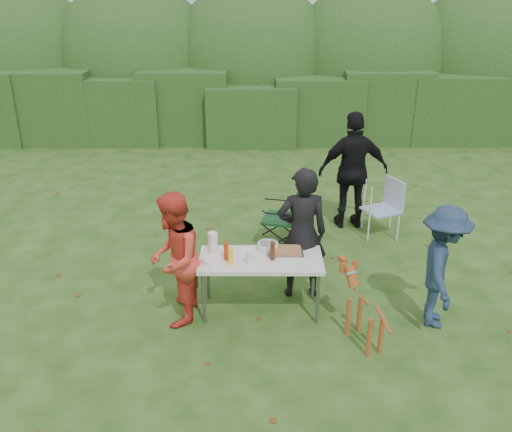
{
  "coord_description": "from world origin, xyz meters",
  "views": [
    {
      "loc": [
        0.18,
        -5.74,
        3.82
      ],
      "look_at": [
        0.15,
        0.77,
        1.0
      ],
      "focal_mm": 38.0,
      "sensor_mm": 36.0,
      "label": 1
    }
  ],
  "objects_px": {
    "folding_table": "(261,262)",
    "person_black_puffy": "(353,171)",
    "paper_towel_roll": "(213,242)",
    "person_cook": "(302,234)",
    "lawn_chair": "(381,208)",
    "ketchup_bottle": "(226,251)",
    "beer_bottle": "(273,251)",
    "mustard_bottle": "(231,257)",
    "camping_chair": "(282,215)",
    "child": "(442,267)",
    "dog": "(365,312)",
    "person_red_jacket": "(174,260)"
  },
  "relations": [
    {
      "from": "child",
      "to": "paper_towel_roll",
      "type": "bearing_deg",
      "value": 93.77
    },
    {
      "from": "person_black_puffy",
      "to": "dog",
      "type": "relative_size",
      "value": 2.23
    },
    {
      "from": "camping_chair",
      "to": "ketchup_bottle",
      "type": "bearing_deg",
      "value": 81.83
    },
    {
      "from": "child",
      "to": "camping_chair",
      "type": "distance_m",
      "value": 2.77
    },
    {
      "from": "lawn_chair",
      "to": "mustard_bottle",
      "type": "relative_size",
      "value": 4.68
    },
    {
      "from": "ketchup_bottle",
      "to": "child",
      "type": "bearing_deg",
      "value": -4.94
    },
    {
      "from": "person_black_puffy",
      "to": "beer_bottle",
      "type": "height_order",
      "value": "person_black_puffy"
    },
    {
      "from": "mustard_bottle",
      "to": "dog",
      "type": "bearing_deg",
      "value": -18.91
    },
    {
      "from": "dog",
      "to": "camping_chair",
      "type": "xyz_separation_m",
      "value": [
        -0.84,
        2.53,
        0.1
      ]
    },
    {
      "from": "child",
      "to": "dog",
      "type": "relative_size",
      "value": 1.73
    },
    {
      "from": "child",
      "to": "dog",
      "type": "xyz_separation_m",
      "value": [
        -0.94,
        -0.42,
        -0.34
      ]
    },
    {
      "from": "dog",
      "to": "person_red_jacket",
      "type": "bearing_deg",
      "value": 54.99
    },
    {
      "from": "dog",
      "to": "mustard_bottle",
      "type": "xyz_separation_m",
      "value": [
        -1.53,
        0.52,
        0.42
      ]
    },
    {
      "from": "person_red_jacket",
      "to": "camping_chair",
      "type": "xyz_separation_m",
      "value": [
        1.35,
        2.04,
        -0.31
      ]
    },
    {
      "from": "dog",
      "to": "lawn_chair",
      "type": "distance_m",
      "value": 3.04
    },
    {
      "from": "camping_chair",
      "to": "person_cook",
      "type": "bearing_deg",
      "value": 111.05
    },
    {
      "from": "person_cook",
      "to": "lawn_chair",
      "type": "xyz_separation_m",
      "value": [
        1.43,
        1.87,
        -0.41
      ]
    },
    {
      "from": "paper_towel_roll",
      "to": "ketchup_bottle",
      "type": "bearing_deg",
      "value": -49.15
    },
    {
      "from": "folding_table",
      "to": "paper_towel_roll",
      "type": "distance_m",
      "value": 0.64
    },
    {
      "from": "person_cook",
      "to": "mustard_bottle",
      "type": "bearing_deg",
      "value": 27.91
    },
    {
      "from": "person_cook",
      "to": "beer_bottle",
      "type": "distance_m",
      "value": 0.58
    },
    {
      "from": "person_black_puffy",
      "to": "paper_towel_roll",
      "type": "distance_m",
      "value": 3.23
    },
    {
      "from": "person_black_puffy",
      "to": "ketchup_bottle",
      "type": "xyz_separation_m",
      "value": [
        -1.94,
        -2.64,
        -0.13
      ]
    },
    {
      "from": "dog",
      "to": "beer_bottle",
      "type": "height_order",
      "value": "beer_bottle"
    },
    {
      "from": "person_red_jacket",
      "to": "ketchup_bottle",
      "type": "height_order",
      "value": "person_red_jacket"
    },
    {
      "from": "person_red_jacket",
      "to": "ketchup_bottle",
      "type": "xyz_separation_m",
      "value": [
        0.6,
        0.16,
        0.03
      ]
    },
    {
      "from": "folding_table",
      "to": "camping_chair",
      "type": "xyz_separation_m",
      "value": [
        0.33,
        1.85,
        -0.17
      ]
    },
    {
      "from": "folding_table",
      "to": "camping_chair",
      "type": "height_order",
      "value": "camping_chair"
    },
    {
      "from": "lawn_chair",
      "to": "paper_towel_roll",
      "type": "bearing_deg",
      "value": 14.25
    },
    {
      "from": "dog",
      "to": "camping_chair",
      "type": "distance_m",
      "value": 2.66
    },
    {
      "from": "folding_table",
      "to": "person_cook",
      "type": "xyz_separation_m",
      "value": [
        0.52,
        0.39,
        0.2
      ]
    },
    {
      "from": "dog",
      "to": "camping_chair",
      "type": "bearing_deg",
      "value": -4.21
    },
    {
      "from": "lawn_chair",
      "to": "person_black_puffy",
      "type": "bearing_deg",
      "value": -63.14
    },
    {
      "from": "mustard_bottle",
      "to": "beer_bottle",
      "type": "xyz_separation_m",
      "value": [
        0.5,
        0.12,
        0.02
      ]
    },
    {
      "from": "person_cook",
      "to": "ketchup_bottle",
      "type": "xyz_separation_m",
      "value": [
        -0.94,
        -0.43,
        -0.03
      ]
    },
    {
      "from": "person_cook",
      "to": "mustard_bottle",
      "type": "distance_m",
      "value": 1.04
    },
    {
      "from": "folding_table",
      "to": "paper_towel_roll",
      "type": "bearing_deg",
      "value": 164.3
    },
    {
      "from": "lawn_chair",
      "to": "folding_table",
      "type": "bearing_deg",
      "value": 23.98
    },
    {
      "from": "beer_bottle",
      "to": "mustard_bottle",
      "type": "bearing_deg",
      "value": -166.76
    },
    {
      "from": "folding_table",
      "to": "beer_bottle",
      "type": "bearing_deg",
      "value": -15.41
    },
    {
      "from": "lawn_chair",
      "to": "paper_towel_roll",
      "type": "distance_m",
      "value": 3.32
    },
    {
      "from": "person_black_puffy",
      "to": "dog",
      "type": "height_order",
      "value": "person_black_puffy"
    },
    {
      "from": "folding_table",
      "to": "person_black_puffy",
      "type": "relative_size",
      "value": 0.77
    },
    {
      "from": "person_cook",
      "to": "ketchup_bottle",
      "type": "height_order",
      "value": "person_cook"
    },
    {
      "from": "person_red_jacket",
      "to": "dog",
      "type": "bearing_deg",
      "value": 79.51
    },
    {
      "from": "folding_table",
      "to": "person_cook",
      "type": "height_order",
      "value": "person_cook"
    },
    {
      "from": "folding_table",
      "to": "camping_chair",
      "type": "distance_m",
      "value": 1.88
    },
    {
      "from": "person_cook",
      "to": "beer_bottle",
      "type": "bearing_deg",
      "value": 44.41
    },
    {
      "from": "child",
      "to": "dog",
      "type": "height_order",
      "value": "child"
    },
    {
      "from": "person_cook",
      "to": "person_red_jacket",
      "type": "height_order",
      "value": "person_cook"
    }
  ]
}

